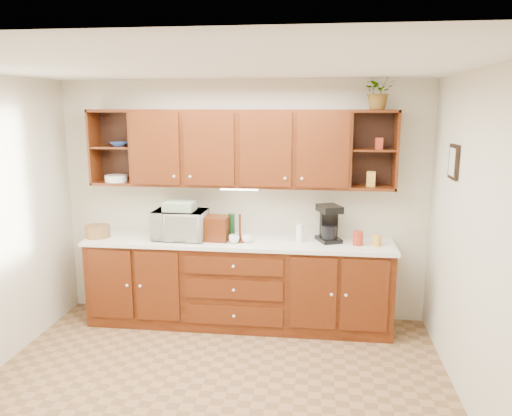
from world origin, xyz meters
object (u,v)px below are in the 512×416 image
(coffee_maker, at_px, (329,224))
(potted_plant, at_px, (379,91))
(microwave, at_px, (180,225))
(bread_box, at_px, (212,228))

(coffee_maker, xyz_separation_m, potted_plant, (0.45, -0.00, 1.34))
(microwave, relative_size, potted_plant, 1.58)
(microwave, height_order, potted_plant, potted_plant)
(bread_box, distance_m, potted_plant, 2.18)
(bread_box, bearing_deg, coffee_maker, 10.98)
(potted_plant, bearing_deg, microwave, -176.93)
(bread_box, bearing_deg, potted_plant, 9.44)
(coffee_maker, bearing_deg, microwave, 161.65)
(microwave, bearing_deg, coffee_maker, 5.02)
(bread_box, xyz_separation_m, potted_plant, (1.67, 0.11, 1.40))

